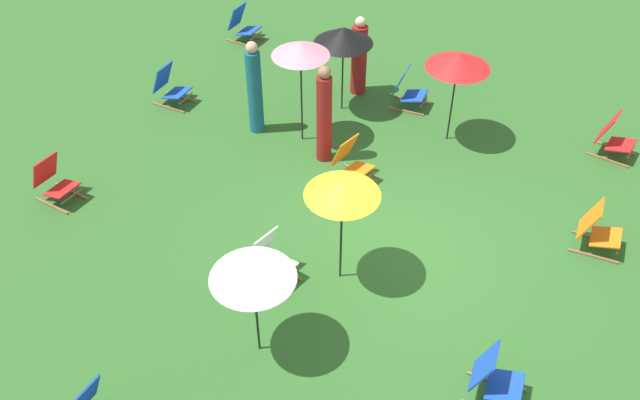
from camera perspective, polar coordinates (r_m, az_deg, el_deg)
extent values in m
plane|color=#2D6026|center=(10.77, 5.52, -4.13)|extent=(40.00, 40.00, 0.00)
cube|color=olive|center=(13.81, 7.10, 7.33)|extent=(0.14, 0.76, 0.04)
cube|color=olive|center=(14.17, 7.62, 8.23)|extent=(0.14, 0.76, 0.04)
cube|color=#1947B7|center=(13.84, 7.85, 8.57)|extent=(0.54, 0.50, 0.13)
cube|color=#1947B7|center=(13.75, 6.74, 9.83)|extent=(0.51, 0.31, 0.57)
cylinder|color=olive|center=(13.84, 8.62, 8.14)|extent=(0.44, 0.09, 0.03)
cube|color=olive|center=(10.23, -4.74, -7.04)|extent=(0.17, 0.75, 0.04)
cube|color=olive|center=(10.44, -3.06, -5.68)|extent=(0.17, 0.75, 0.04)
cube|color=white|center=(10.10, -3.54, -5.66)|extent=(0.55, 0.51, 0.13)
cube|color=white|center=(10.05, -4.86, -3.75)|extent=(0.52, 0.33, 0.57)
cylinder|color=olive|center=(10.05, -2.69, -6.47)|extent=(0.44, 0.10, 0.03)
cube|color=#1947B7|center=(8.84, -19.06, -15.36)|extent=(0.48, 0.26, 0.57)
cube|color=olive|center=(13.46, 22.77, 3.07)|extent=(0.08, 0.76, 0.04)
cube|color=olive|center=(13.83, 23.26, 3.99)|extent=(0.08, 0.76, 0.04)
cube|color=red|center=(13.50, 23.69, 4.23)|extent=(0.50, 0.46, 0.13)
cube|color=red|center=(13.37, 22.80, 5.65)|extent=(0.49, 0.27, 0.57)
cylinder|color=olive|center=(13.52, 24.40, 3.69)|extent=(0.44, 0.05, 0.03)
cube|color=olive|center=(16.19, -6.62, 12.77)|extent=(0.05, 0.76, 0.04)
cube|color=olive|center=(16.51, -5.73, 13.41)|extent=(0.05, 0.76, 0.04)
cube|color=#1947B7|center=(16.18, -5.94, 13.81)|extent=(0.49, 0.44, 0.13)
cube|color=#1947B7|center=(16.22, -6.91, 14.90)|extent=(0.48, 0.25, 0.57)
cylinder|color=olive|center=(16.11, -5.32, 13.44)|extent=(0.44, 0.03, 0.03)
cube|color=olive|center=(14.14, -12.49, 7.49)|extent=(0.09, 0.76, 0.04)
cube|color=olive|center=(14.42, -11.46, 8.38)|extent=(0.09, 0.76, 0.04)
cube|color=#1947B7|center=(14.09, -11.78, 8.71)|extent=(0.51, 0.46, 0.13)
cube|color=#1947B7|center=(14.12, -12.93, 9.92)|extent=(0.50, 0.28, 0.57)
cylinder|color=olive|center=(14.02, -11.07, 8.29)|extent=(0.44, 0.06, 0.03)
cube|color=olive|center=(11.41, 21.74, -4.37)|extent=(0.14, 0.76, 0.04)
cube|color=olive|center=(11.74, 21.96, -2.94)|extent=(0.14, 0.76, 0.04)
cube|color=orange|center=(11.42, 22.65, -2.86)|extent=(0.53, 0.49, 0.13)
cube|color=orange|center=(11.21, 21.53, -1.44)|extent=(0.51, 0.31, 0.57)
cylinder|color=olive|center=(11.48, 23.52, -3.37)|extent=(0.44, 0.09, 0.03)
cube|color=olive|center=(9.44, 14.42, -14.38)|extent=(0.17, 0.75, 0.04)
cube|color=#1947B7|center=(9.12, 15.09, -14.70)|extent=(0.55, 0.51, 0.13)
cube|color=#1947B7|center=(8.88, 13.47, -13.23)|extent=(0.52, 0.33, 0.57)
cylinder|color=olive|center=(9.18, 16.27, -15.22)|extent=(0.44, 0.10, 0.03)
cube|color=olive|center=(12.30, -21.40, -0.44)|extent=(0.05, 0.76, 0.04)
cube|color=olive|center=(12.49, -19.95, 0.69)|extent=(0.05, 0.76, 0.04)
cube|color=red|center=(12.17, -20.63, 0.87)|extent=(0.49, 0.44, 0.13)
cube|color=red|center=(12.21, -21.86, 2.34)|extent=(0.48, 0.26, 0.57)
cylinder|color=olive|center=(12.08, -19.93, 0.30)|extent=(0.44, 0.04, 0.03)
cube|color=olive|center=(11.87, 2.05, 1.24)|extent=(0.18, 0.75, 0.04)
cube|color=olive|center=(12.14, 3.37, 2.24)|extent=(0.18, 0.75, 0.04)
cube|color=orange|center=(11.80, 3.14, 2.49)|extent=(0.55, 0.51, 0.13)
cube|color=orange|center=(11.77, 2.04, 4.16)|extent=(0.52, 0.33, 0.57)
cylinder|color=olive|center=(11.75, 3.88, 1.83)|extent=(0.44, 0.11, 0.03)
cylinder|color=black|center=(12.43, -1.55, 8.81)|extent=(0.03, 0.03, 1.98)
cone|color=pink|center=(11.97, -1.63, 12.44)|extent=(1.02, 1.02, 0.24)
cylinder|color=black|center=(8.88, -5.35, -8.89)|extent=(0.03, 0.03, 1.68)
cone|color=white|center=(8.34, -5.65, -5.72)|extent=(1.09, 1.09, 0.31)
cylinder|color=black|center=(9.70, 1.78, -2.64)|extent=(0.03, 0.03, 1.83)
cone|color=yellow|center=(9.16, 1.88, 1.05)|extent=(1.05, 1.05, 0.25)
cylinder|color=black|center=(12.72, 10.96, 8.26)|extent=(0.03, 0.03, 1.76)
cone|color=red|center=(12.32, 11.42, 11.29)|extent=(1.14, 1.14, 0.27)
cylinder|color=black|center=(13.38, 1.89, 10.72)|extent=(0.03, 0.03, 1.73)
cone|color=black|center=(13.03, 1.96, 13.52)|extent=(1.12, 1.12, 0.31)
cylinder|color=maroon|center=(12.01, 0.34, 6.71)|extent=(0.38, 0.38, 1.67)
sphere|color=#936647|center=(11.51, 0.36, 10.55)|extent=(0.22, 0.22, 0.22)
cylinder|color=maroon|center=(14.02, 3.25, 11.53)|extent=(0.40, 0.40, 1.45)
sphere|color=beige|center=(13.64, 3.38, 14.54)|extent=(0.21, 0.21, 0.21)
cylinder|color=#195972|center=(12.83, -5.44, 8.88)|extent=(0.29, 0.29, 1.65)
sphere|color=tan|center=(12.36, -5.71, 12.50)|extent=(0.22, 0.22, 0.22)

